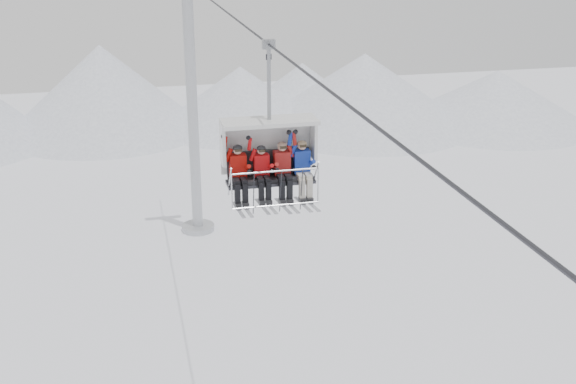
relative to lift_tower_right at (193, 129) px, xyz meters
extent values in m
cone|color=white|center=(-5.00, 22.00, -2.28)|extent=(16.00, 16.00, 7.00)
cone|color=white|center=(6.00, 21.00, -3.28)|extent=(14.00, 14.00, 5.00)
cone|color=white|center=(16.00, 19.00, -2.78)|extent=(18.00, 18.00, 6.00)
cone|color=white|center=(27.00, 17.00, -3.53)|extent=(16.00, 16.00, 4.50)
cone|color=white|center=(12.00, 24.00, -3.53)|extent=(12.00, 12.00, 4.50)
cylinder|color=#ABAEB3|center=(0.00, 0.00, 0.87)|extent=(0.56, 0.56, 13.30)
cylinder|color=#ABAEB3|center=(0.00, 0.00, -5.63)|extent=(1.80, 1.80, 0.30)
cylinder|color=#2F2F35|center=(0.00, -22.00, 7.52)|extent=(0.06, 50.00, 0.06)
cube|color=black|center=(0.00, -20.06, 4.17)|extent=(2.13, 0.55, 0.10)
cube|color=black|center=(0.00, -19.80, 4.53)|extent=(2.13, 0.10, 0.62)
cube|color=#2F2F35|center=(0.00, -20.06, 4.08)|extent=(2.23, 0.60, 0.08)
cube|color=silver|center=(0.00, -19.58, 4.92)|extent=(2.38, 0.10, 1.42)
cube|color=silver|center=(0.00, -19.98, 5.63)|extent=(2.38, 0.90, 0.10)
cylinder|color=silver|center=(0.00, -20.61, 4.54)|extent=(2.17, 0.04, 0.04)
cylinder|color=silver|center=(0.00, -20.68, 3.67)|extent=(2.17, 0.04, 0.04)
cylinder|color=gray|center=(0.00, -19.96, 6.57)|extent=(0.10, 0.10, 1.89)
cube|color=gray|center=(0.00, -19.96, 7.52)|extent=(0.30, 0.18, 0.22)
cube|color=#A50D07|center=(-0.82, -20.02, 4.55)|extent=(0.41, 0.27, 0.60)
sphere|color=tan|center=(-0.82, -20.06, 4.98)|extent=(0.22, 0.22, 0.22)
cube|color=black|center=(-0.92, -20.46, 3.98)|extent=(0.14, 0.15, 0.49)
cube|color=black|center=(-0.73, -20.46, 3.98)|extent=(0.14, 0.15, 0.49)
cube|color=#BABCC4|center=(-0.92, -20.56, 3.60)|extent=(0.09, 1.69, 0.26)
cube|color=#BABCC4|center=(-0.73, -20.56, 3.60)|extent=(0.09, 1.69, 0.26)
cube|color=red|center=(-0.23, -20.02, 4.53)|extent=(0.38, 0.25, 0.56)
sphere|color=tan|center=(-0.23, -20.06, 4.93)|extent=(0.21, 0.21, 0.21)
cube|color=black|center=(-0.32, -20.46, 3.99)|extent=(0.13, 0.15, 0.45)
cube|color=black|center=(-0.14, -20.46, 3.99)|extent=(0.13, 0.15, 0.45)
cube|color=#BABCC4|center=(-0.32, -20.56, 3.63)|extent=(0.09, 1.69, 0.26)
cube|color=#BABCC4|center=(-0.14, -20.56, 3.63)|extent=(0.09, 1.69, 0.26)
cube|color=#A91C1A|center=(0.30, -20.02, 4.55)|extent=(0.41, 0.27, 0.60)
sphere|color=tan|center=(0.30, -20.06, 4.98)|extent=(0.22, 0.22, 0.22)
cube|color=black|center=(0.20, -20.46, 3.98)|extent=(0.14, 0.15, 0.49)
cube|color=black|center=(0.40, -20.46, 3.98)|extent=(0.14, 0.15, 0.49)
cube|color=#BABCC4|center=(0.20, -20.56, 3.60)|extent=(0.09, 1.69, 0.26)
cube|color=#BABCC4|center=(0.40, -20.56, 3.60)|extent=(0.09, 1.69, 0.26)
cube|color=#1837B0|center=(0.81, -20.02, 4.55)|extent=(0.41, 0.27, 0.60)
sphere|color=tan|center=(0.81, -20.06, 4.98)|extent=(0.22, 0.22, 0.22)
cube|color=beige|center=(0.72, -20.46, 3.98)|extent=(0.14, 0.15, 0.49)
cube|color=beige|center=(0.91, -20.46, 3.98)|extent=(0.14, 0.15, 0.49)
cube|color=#BABCC4|center=(0.72, -20.56, 3.60)|extent=(0.09, 1.69, 0.26)
cube|color=#BABCC4|center=(0.91, -20.56, 3.60)|extent=(0.09, 1.69, 0.26)
camera|label=1|loc=(-3.47, -36.90, 10.25)|focal=45.00mm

